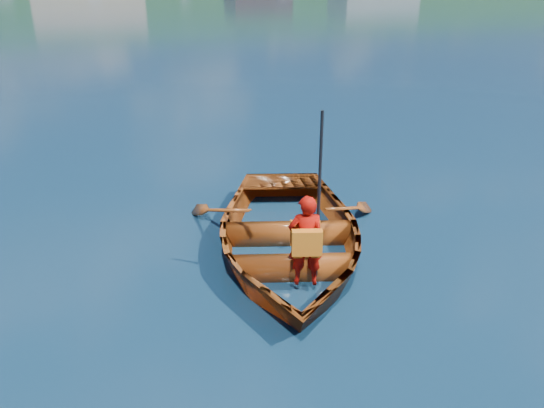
# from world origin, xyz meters

# --- Properties ---
(ground) EXTENTS (600.00, 600.00, 0.00)m
(ground) POSITION_xyz_m (0.00, 0.00, 0.00)
(ground) COLOR #0F2244
(ground) RESTS_ON ground
(rowboat) EXTENTS (3.82, 4.63, 0.83)m
(rowboat) POSITION_xyz_m (-0.57, 0.35, 0.27)
(rowboat) COLOR maroon
(rowboat) RESTS_ON ground
(child_paddler) EXTENTS (0.46, 0.41, 2.03)m
(child_paddler) POSITION_xyz_m (-0.66, -0.56, 0.67)
(child_paddler) COLOR #AD0C05
(child_paddler) RESTS_ON ground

